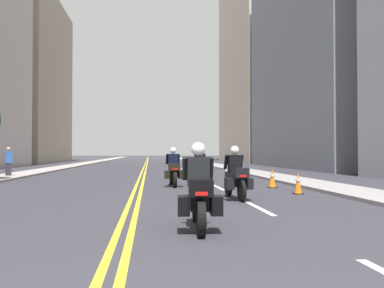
% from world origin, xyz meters
% --- Properties ---
extents(ground_plane, '(264.00, 264.00, 0.00)m').
position_xyz_m(ground_plane, '(0.00, 48.00, 0.00)').
color(ground_plane, '#302F36').
extents(sidewalk_left, '(2.02, 144.00, 0.12)m').
position_xyz_m(sidewalk_left, '(-7.31, 48.00, 0.06)').
color(sidewalk_left, '#9D928E').
rests_on(sidewalk_left, ground).
extents(sidewalk_right, '(2.02, 144.00, 0.12)m').
position_xyz_m(sidewalk_right, '(7.31, 48.00, 0.06)').
color(sidewalk_right, gray).
rests_on(sidewalk_right, ground).
extents(centreline_yellow_inner, '(0.12, 132.00, 0.01)m').
position_xyz_m(centreline_yellow_inner, '(-0.12, 48.00, 0.00)').
color(centreline_yellow_inner, yellow).
rests_on(centreline_yellow_inner, ground).
extents(centreline_yellow_outer, '(0.12, 132.00, 0.01)m').
position_xyz_m(centreline_yellow_outer, '(0.12, 48.00, 0.00)').
color(centreline_yellow_outer, yellow).
rests_on(centreline_yellow_outer, ground).
extents(lane_dashes_white, '(0.14, 56.40, 0.01)m').
position_xyz_m(lane_dashes_white, '(3.15, 29.00, 0.00)').
color(lane_dashes_white, silver).
rests_on(lane_dashes_white, ground).
extents(building_right_1, '(7.57, 21.17, 20.53)m').
position_xyz_m(building_right_1, '(16.12, 33.79, 10.26)').
color(building_right_1, gray).
rests_on(building_right_1, ground).
extents(building_left_2, '(6.63, 20.32, 22.92)m').
position_xyz_m(building_left_2, '(-15.65, 56.25, 11.46)').
color(building_left_2, '#A79888').
rests_on(building_left_2, ground).
extents(building_right_2, '(8.47, 21.36, 30.35)m').
position_xyz_m(building_right_2, '(16.58, 56.22, 15.17)').
color(building_right_2, beige).
rests_on(building_right_2, ground).
extents(motorcycle_0, '(0.78, 2.10, 1.58)m').
position_xyz_m(motorcycle_0, '(1.31, 5.43, 0.64)').
color(motorcycle_0, black).
rests_on(motorcycle_0, ground).
extents(motorcycle_1, '(0.78, 2.12, 1.59)m').
position_xyz_m(motorcycle_1, '(2.97, 9.96, 0.66)').
color(motorcycle_1, black).
rests_on(motorcycle_1, ground).
extents(motorcycle_2, '(0.77, 2.20, 1.61)m').
position_xyz_m(motorcycle_2, '(1.40, 14.80, 0.65)').
color(motorcycle_2, black).
rests_on(motorcycle_2, ground).
extents(motorcycle_3, '(0.76, 2.20, 1.61)m').
position_xyz_m(motorcycle_3, '(3.03, 18.77, 0.65)').
color(motorcycle_3, black).
rests_on(motorcycle_3, ground).
extents(traffic_cone_0, '(0.31, 0.31, 0.75)m').
position_xyz_m(traffic_cone_0, '(5.36, 11.23, 0.37)').
color(traffic_cone_0, black).
rests_on(traffic_cone_0, ground).
extents(traffic_cone_2, '(0.35, 0.35, 0.76)m').
position_xyz_m(traffic_cone_2, '(5.25, 13.69, 0.38)').
color(traffic_cone_2, black).
rests_on(traffic_cone_2, ground).
extents(pedestrian_0, '(0.42, 0.36, 1.68)m').
position_xyz_m(pedestrian_0, '(-7.30, 21.33, 0.87)').
color(pedestrian_0, '#2B2732').
rests_on(pedestrian_0, ground).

